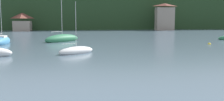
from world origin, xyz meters
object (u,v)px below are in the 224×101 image
shore_building_west (22,22)px  sailboat_far_2 (2,41)px  mooring_buoy_mid (209,44)px  sailboat_mid_8 (76,51)px  shore_building_westcentral (165,17)px  sailboat_far_4 (62,39)px

shore_building_west → sailboat_far_2: (5.44, -50.20, -2.73)m
shore_building_west → mooring_buoy_mid: size_ratio=12.12×
mooring_buoy_mid → sailboat_mid_8: bearing=-159.8°
mooring_buoy_mid → sailboat_far_2: bearing=170.1°
shore_building_west → sailboat_far_2: size_ratio=0.74×
shore_building_westcentral → sailboat_mid_8: size_ratio=1.53×
shore_building_west → sailboat_far_2: sailboat_far_2 is taller
sailboat_far_4 → mooring_buoy_mid: 26.30m
sailboat_far_2 → sailboat_far_4: sailboat_far_4 is taller
shore_building_west → shore_building_westcentral: 52.26m
sailboat_mid_8 → mooring_buoy_mid: (22.24, 8.20, -0.27)m
shore_building_west → sailboat_mid_8: size_ratio=0.97×
shore_building_westcentral → mooring_buoy_mid: size_ratio=19.12×
shore_building_west → shore_building_westcentral: shore_building_westcentral is taller
shore_building_westcentral → sailboat_far_4: size_ratio=1.07×
shore_building_west → shore_building_westcentral: size_ratio=0.63×
sailboat_mid_8 → sailboat_far_4: bearing=59.8°
shore_building_westcentral → sailboat_mid_8: shore_building_westcentral is taller
shore_building_west → sailboat_mid_8: bearing=-74.7°
sailboat_far_4 → sailboat_mid_8: bearing=-128.8°
shore_building_westcentral → mooring_buoy_mid: bearing=-102.7°
sailboat_far_4 → sailboat_mid_8: 17.88m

